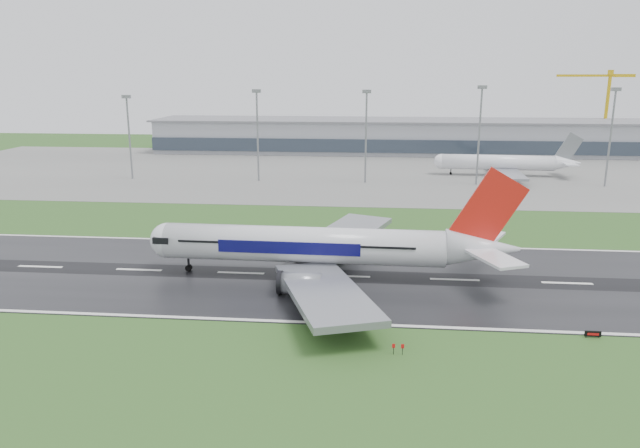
# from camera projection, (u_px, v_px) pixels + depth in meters

# --- Properties ---
(ground) EXTENTS (520.00, 520.00, 0.00)m
(ground) POSITION_uv_depth(u_px,v_px,m) (455.00, 280.00, 109.23)
(ground) COLOR #274D1C
(ground) RESTS_ON ground
(runway) EXTENTS (400.00, 45.00, 0.10)m
(runway) POSITION_uv_depth(u_px,v_px,m) (455.00, 280.00, 109.21)
(runway) COLOR black
(runway) RESTS_ON ground
(apron) EXTENTS (400.00, 130.00, 0.08)m
(apron) POSITION_uv_depth(u_px,v_px,m) (415.00, 172.00, 229.88)
(apron) COLOR slate
(apron) RESTS_ON ground
(terminal) EXTENTS (240.00, 36.00, 15.00)m
(terminal) POSITION_uv_depth(u_px,v_px,m) (408.00, 137.00, 285.98)
(terminal) COLOR #92949C
(terminal) RESTS_ON ground
(main_airliner) EXTENTS (69.63, 66.45, 20.13)m
(main_airliner) POSITION_uv_depth(u_px,v_px,m) (329.00, 224.00, 108.60)
(main_airliner) COLOR silver
(main_airliner) RESTS_ON runway
(parked_airliner) EXTENTS (55.63, 52.09, 15.71)m
(parked_airliner) POSITION_uv_depth(u_px,v_px,m) (504.00, 155.00, 219.56)
(parked_airliner) COLOR white
(parked_airliner) RESTS_ON apron
(tower_crane) EXTENTS (38.96, 9.46, 39.18)m
(tower_crane) POSITION_uv_depth(u_px,v_px,m) (606.00, 111.00, 288.69)
(tower_crane) COLOR gold
(tower_crane) RESTS_ON ground
(runway_sign) EXTENTS (2.31, 0.71, 1.04)m
(runway_sign) POSITION_uv_depth(u_px,v_px,m) (593.00, 334.00, 85.20)
(runway_sign) COLOR black
(runway_sign) RESTS_ON ground
(floodmast_0) EXTENTS (0.64, 0.64, 28.51)m
(floodmast_0) POSITION_uv_depth(u_px,v_px,m) (130.00, 139.00, 211.70)
(floodmast_0) COLOR gray
(floodmast_0) RESTS_ON ground
(floodmast_1) EXTENTS (0.64, 0.64, 30.56)m
(floodmast_1) POSITION_uv_depth(u_px,v_px,m) (258.00, 138.00, 207.19)
(floodmast_1) COLOR gray
(floodmast_1) RESTS_ON ground
(floodmast_2) EXTENTS (0.64, 0.64, 30.50)m
(floodmast_2) POSITION_uv_depth(u_px,v_px,m) (366.00, 139.00, 203.74)
(floodmast_2) COLOR gray
(floodmast_2) RESTS_ON ground
(floodmast_3) EXTENTS (0.64, 0.64, 32.00)m
(floodmast_3) POSITION_uv_depth(u_px,v_px,m) (479.00, 138.00, 200.06)
(floodmast_3) COLOR gray
(floodmast_3) RESTS_ON ground
(floodmast_4) EXTENTS (0.64, 0.64, 31.42)m
(floodmast_4) POSITION_uv_depth(u_px,v_px,m) (610.00, 140.00, 196.23)
(floodmast_4) COLOR gray
(floodmast_4) RESTS_ON ground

